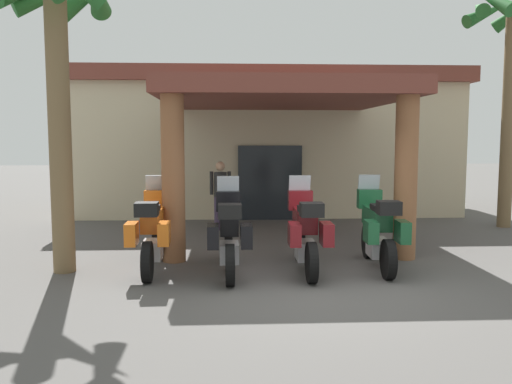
{
  "coord_description": "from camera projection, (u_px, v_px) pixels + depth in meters",
  "views": [
    {
      "loc": [
        -1.63,
        -7.83,
        2.27
      ],
      "look_at": [
        -0.74,
        2.85,
        1.2
      ],
      "focal_mm": 36.97,
      "sensor_mm": 36.0,
      "label": 1
    }
  ],
  "objects": [
    {
      "name": "ground_plane",
      "position": [
        319.0,
        287.0,
        8.13
      ],
      "size": [
        80.0,
        80.0,
        0.0
      ],
      "primitive_type": "plane",
      "color": "#514F4C"
    },
    {
      "name": "palm_tree_roadside",
      "position": [
        55.0,
        40.0,
        8.7
      ],
      "size": [
        2.08,
        2.12,
        5.4
      ],
      "color": "brown",
      "rests_on": "ground_plane"
    },
    {
      "name": "pedestrian",
      "position": [
        220.0,
        191.0,
        13.13
      ],
      "size": [
        0.53,
        0.32,
        1.73
      ],
      "rotation": [
        0.0,
        0.0,
        4.66
      ],
      "color": "#3F334C",
      "rests_on": "ground_plane"
    },
    {
      "name": "motorcycle_orange",
      "position": [
        152.0,
        231.0,
        9.08
      ],
      "size": [
        0.7,
        2.21,
        1.61
      ],
      "rotation": [
        0.0,
        0.0,
        1.57
      ],
      "color": "black",
      "rests_on": "ground_plane"
    },
    {
      "name": "motorcycle_green",
      "position": [
        378.0,
        229.0,
        9.26
      ],
      "size": [
        0.73,
        2.21,
        1.61
      ],
      "rotation": [
        0.0,
        0.0,
        1.49
      ],
      "color": "black",
      "rests_on": "ground_plane"
    },
    {
      "name": "motorcycle_black",
      "position": [
        229.0,
        233.0,
        8.87
      ],
      "size": [
        0.71,
        2.21,
        1.61
      ],
      "rotation": [
        0.0,
        0.0,
        1.56
      ],
      "color": "black",
      "rests_on": "ground_plane"
    },
    {
      "name": "motel_building",
      "position": [
        264.0,
        141.0,
        17.18
      ],
      "size": [
        11.97,
        11.17,
        4.34
      ],
      "rotation": [
        0.0,
        0.0,
        -0.03
      ],
      "color": "beige",
      "rests_on": "ground_plane"
    },
    {
      "name": "motorcycle_maroon",
      "position": [
        306.0,
        231.0,
        9.04
      ],
      "size": [
        0.72,
        2.21,
        1.61
      ],
      "rotation": [
        0.0,
        0.0,
        1.53
      ],
      "color": "black",
      "rests_on": "ground_plane"
    }
  ]
}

